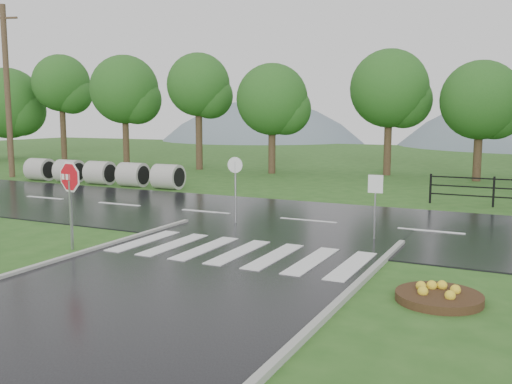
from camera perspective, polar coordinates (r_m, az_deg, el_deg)
The scene contains 11 objects.
ground at distance 10.80m, azimuth -14.47°, elevation -11.83°, with size 120.00×120.00×0.00m, color #2A581D.
main_road at distance 19.24m, azimuth 5.23°, elevation -2.98°, with size 90.00×8.00×0.04m, color black.
crosswalk at distance 14.77m, azimuth -1.74°, elevation -6.02°, with size 6.50×2.80×0.02m.
hills at distance 75.22m, azimuth 22.92°, elevation -7.58°, with size 102.00×48.00×48.00m.
treeline at distance 32.39m, azimuth 15.76°, elevation 1.13°, with size 83.20×5.20×10.00m.
culvert_pipes at distance 30.40m, azimuth -15.32°, elevation 1.87°, with size 9.70×1.20×1.20m.
stop_sign at distance 15.76m, azimuth -18.12°, elevation 0.74°, with size 1.10×0.22×2.50m.
flower_bed at distance 11.68m, azimuth 17.83°, elevation -9.81°, with size 1.65×1.65×0.33m.
reg_sign_small at distance 16.46m, azimuth 11.85°, elevation -0.14°, with size 0.42×0.07×1.89m.
reg_sign_round at distance 18.48m, azimuth -2.08°, elevation 1.01°, with size 0.51×0.08×2.22m.
utility_pole_west at distance 35.61m, azimuth -23.61°, elevation 9.25°, with size 1.68×0.56×9.64m.
Camera 1 is at (6.69, -7.68, 3.58)m, focal length 40.00 mm.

